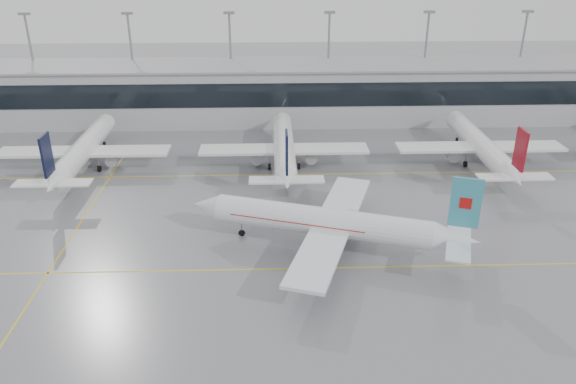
{
  "coord_description": "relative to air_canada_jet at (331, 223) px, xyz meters",
  "views": [
    {
      "loc": [
        -2.37,
        -59.4,
        38.02
      ],
      "look_at": [
        0.0,
        12.0,
        5.0
      ],
      "focal_mm": 35.0,
      "sensor_mm": 36.0,
      "label": 1
    }
  ],
  "objects": [
    {
      "name": "terminal",
      "position": [
        -5.34,
        57.32,
        2.12
      ],
      "size": [
        180.0,
        15.0,
        12.0
      ],
      "primitive_type": "cube",
      "color": "#A5A5A9",
      "rests_on": "ground"
    },
    {
      "name": "parked_jet_b",
      "position": [
        -40.34,
        29.01,
        -0.17
      ],
      "size": [
        29.64,
        36.96,
        11.72
      ],
      "rotation": [
        0.0,
        0.0,
        1.57
      ],
      "color": "white",
      "rests_on": "ground"
    },
    {
      "name": "taxi_line_north",
      "position": [
        -5.34,
        25.32,
        -3.87
      ],
      "size": [
        120.0,
        0.25,
        0.01
      ],
      "primitive_type": "cube",
      "color": "gold",
      "rests_on": "ground"
    },
    {
      "name": "ground",
      "position": [
        -5.34,
        -4.68,
        -3.88
      ],
      "size": [
        320.0,
        320.0,
        0.0
      ],
      "primitive_type": "plane",
      "color": "slate",
      "rests_on": "ground"
    },
    {
      "name": "parked_jet_c",
      "position": [
        -5.34,
        29.01,
        -0.17
      ],
      "size": [
        29.64,
        36.96,
        11.72
      ],
      "rotation": [
        0.0,
        0.0,
        1.57
      ],
      "color": "white",
      "rests_on": "ground"
    },
    {
      "name": "terminal_glass",
      "position": [
        -5.34,
        49.77,
        3.62
      ],
      "size": [
        180.0,
        0.2,
        5.0
      ],
      "primitive_type": "cube",
      "color": "black",
      "rests_on": "ground"
    },
    {
      "name": "air_canada_jet",
      "position": [
        0.0,
        0.0,
        0.0
      ],
      "size": [
        37.4,
        30.8,
        12.17
      ],
      "rotation": [
        0.0,
        0.0,
        2.82
      ],
      "color": "silver",
      "rests_on": "ground"
    },
    {
      "name": "taxi_line_cross",
      "position": [
        -35.34,
        10.32,
        -3.87
      ],
      "size": [
        0.25,
        60.0,
        0.01
      ],
      "primitive_type": "cube",
      "color": "gold",
      "rests_on": "ground"
    },
    {
      "name": "taxi_line_main",
      "position": [
        -5.34,
        -4.68,
        -3.87
      ],
      "size": [
        120.0,
        0.25,
        0.01
      ],
      "primitive_type": "cube",
      "color": "gold",
      "rests_on": "ground"
    },
    {
      "name": "light_masts",
      "position": [
        -5.34,
        63.32,
        9.47
      ],
      "size": [
        156.4,
        1.0,
        22.6
      ],
      "color": "gray",
      "rests_on": "ground"
    },
    {
      "name": "terminal_roof",
      "position": [
        -5.34,
        57.32,
        8.32
      ],
      "size": [
        182.0,
        16.0,
        0.4
      ],
      "primitive_type": "cube",
      "color": "gray",
      "rests_on": "ground"
    },
    {
      "name": "parked_jet_d",
      "position": [
        29.66,
        29.01,
        -0.17
      ],
      "size": [
        29.64,
        36.96,
        11.72
      ],
      "rotation": [
        0.0,
        0.0,
        1.57
      ],
      "color": "white",
      "rests_on": "ground"
    }
  ]
}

